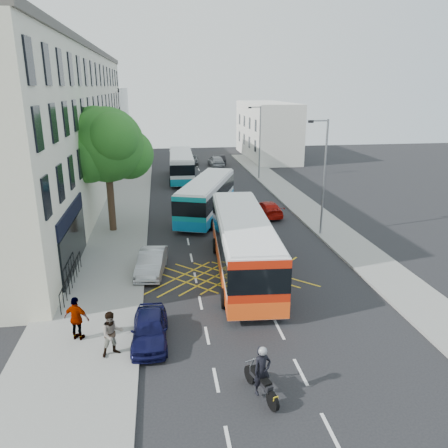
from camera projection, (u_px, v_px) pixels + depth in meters
name	position (u px, v px, depth m)	size (l,w,h in m)	color
ground	(279.00, 330.00, 19.18)	(120.00, 120.00, 0.00)	black
pavement_left	(113.00, 231.00, 32.13)	(5.00, 70.00, 0.15)	gray
pavement_right	(321.00, 221.00, 34.35)	(3.00, 70.00, 0.15)	gray
terrace_main	(54.00, 128.00, 38.30)	(8.30, 45.00, 13.50)	beige
terrace_far	(99.00, 122.00, 67.61)	(8.00, 20.00, 10.00)	silver
building_right	(267.00, 130.00, 64.78)	(6.00, 18.00, 8.00)	silver
street_tree	(106.00, 146.00, 30.22)	(6.30, 5.70, 8.80)	#382619
lamp_near	(323.00, 172.00, 29.97)	(1.45, 0.15, 8.00)	slate
lamp_far	(259.00, 139.00, 48.83)	(1.45, 0.15, 8.00)	slate
railings	(71.00, 278.00, 22.62)	(0.08, 5.60, 1.14)	black
bus_near	(243.00, 244.00, 24.45)	(3.61, 12.17, 3.38)	silver
bus_mid	(207.00, 197.00, 35.57)	(6.02, 11.02, 3.04)	silver
bus_far	(181.00, 165.00, 49.70)	(2.98, 11.01, 3.07)	silver
motorbike	(262.00, 373.00, 14.81)	(0.86, 2.14, 1.95)	black
parked_car_blue	(150.00, 329.00, 18.10)	(1.47, 3.65, 1.24)	#0E0F38
parked_car_silver	(152.00, 262.00, 24.80)	(1.40, 4.03, 1.33)	#9C9FA3
red_hatchback	(267.00, 209.00, 35.94)	(1.69, 4.16, 1.21)	#9F0D06
distant_car_grey	(191.00, 160.00, 59.85)	(1.98, 4.30, 1.19)	#46494E
distant_car_silver	(216.00, 161.00, 57.95)	(1.77, 4.39, 1.50)	#96989D
distant_car_dark	(219.00, 160.00, 59.24)	(1.43, 4.10, 1.35)	black
pedestrian_near	(112.00, 334.00, 16.89)	(0.90, 0.70, 1.85)	gray
pedestrian_far	(77.00, 318.00, 17.94)	(1.12, 0.46, 1.90)	gray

